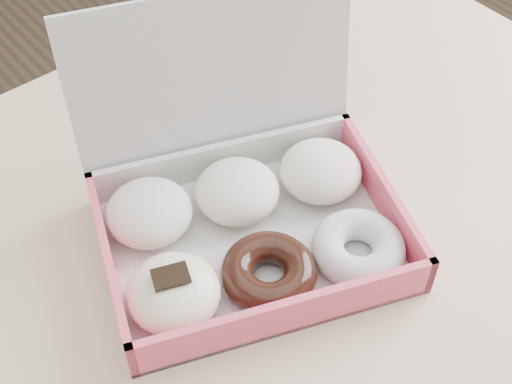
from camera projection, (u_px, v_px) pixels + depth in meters
table at (228, 287)px, 0.85m from camera, size 1.20×0.80×0.75m
donut_box at (244, 213)px, 0.78m from camera, size 0.40×0.37×0.23m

